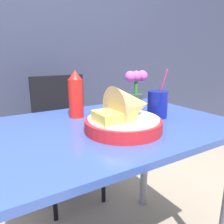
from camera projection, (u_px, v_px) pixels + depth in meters
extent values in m
cube|color=#2D334C|center=(33.00, 24.00, 1.77)|extent=(7.00, 0.06, 2.60)
cube|color=#334C9E|center=(107.00, 127.00, 0.93)|extent=(1.07, 0.72, 0.02)
cylinder|color=gray|center=(145.00, 157.00, 1.51)|extent=(0.05, 0.05, 0.75)
cylinder|color=black|center=(54.00, 190.00, 1.39)|extent=(0.03, 0.03, 0.45)
cylinder|color=black|center=(103.00, 174.00, 1.57)|extent=(0.03, 0.03, 0.45)
cylinder|color=black|center=(40.00, 166.00, 1.69)|extent=(0.03, 0.03, 0.45)
cylinder|color=black|center=(83.00, 155.00, 1.87)|extent=(0.03, 0.03, 0.45)
cube|color=black|center=(69.00, 141.00, 1.57)|extent=(0.40, 0.40, 0.02)
cube|color=black|center=(59.00, 105.00, 1.66)|extent=(0.40, 0.03, 0.44)
cylinder|color=red|center=(123.00, 125.00, 0.84)|extent=(0.30, 0.30, 0.05)
cylinder|color=white|center=(123.00, 118.00, 0.83)|extent=(0.27, 0.27, 0.01)
cone|color=tan|center=(132.00, 106.00, 0.84)|extent=(0.16, 0.16, 0.16)
cube|color=#E5C14C|center=(114.00, 117.00, 0.79)|extent=(0.13, 0.11, 0.04)
cylinder|color=red|center=(76.00, 98.00, 1.02)|extent=(0.07, 0.07, 0.18)
cone|color=red|center=(75.00, 75.00, 0.99)|extent=(0.06, 0.06, 0.04)
cylinder|color=navy|center=(157.00, 104.00, 1.02)|extent=(0.09, 0.09, 0.12)
cylinder|color=black|center=(157.00, 106.00, 1.02)|extent=(0.09, 0.09, 0.10)
cylinder|color=#EA3884|center=(160.00, 92.00, 1.01)|extent=(0.01, 0.07, 0.21)
cylinder|color=#2D4738|center=(136.00, 103.00, 1.14)|extent=(0.07, 0.07, 0.09)
cylinder|color=#33722D|center=(136.00, 86.00, 1.12)|extent=(0.02, 0.02, 0.08)
sphere|color=#D14CB2|center=(136.00, 76.00, 1.10)|extent=(0.05, 0.05, 0.05)
sphere|color=#D14CB2|center=(130.00, 76.00, 1.08)|extent=(0.05, 0.05, 0.05)
sphere|color=#D14CB2|center=(142.00, 76.00, 1.12)|extent=(0.05, 0.05, 0.05)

